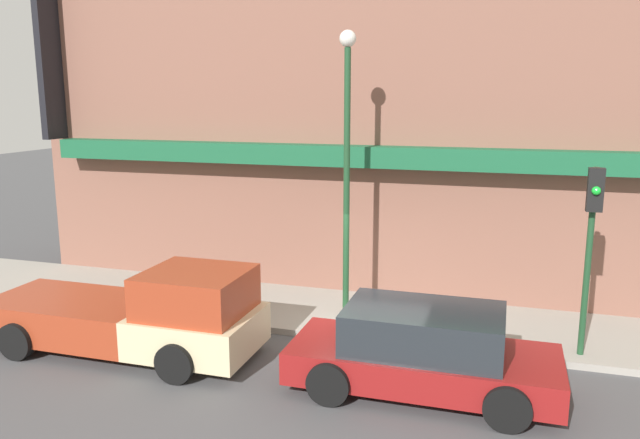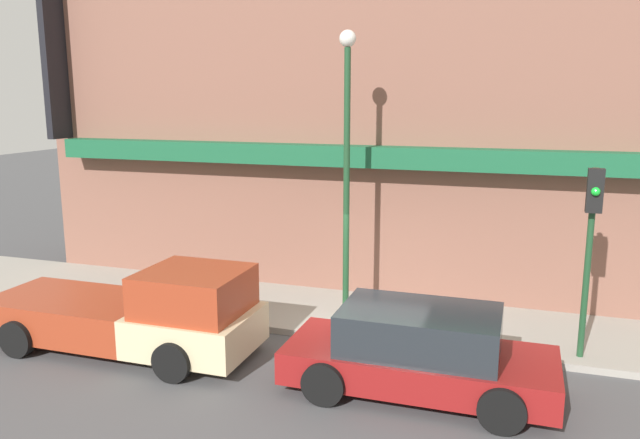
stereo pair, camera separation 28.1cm
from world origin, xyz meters
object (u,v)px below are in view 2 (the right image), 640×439
Objects in this scene: street_lamp at (347,146)px; traffic_light at (591,230)px; pickup_truck at (139,314)px; parked_car at (419,352)px; fire_hydrant at (400,314)px.

traffic_light is at bearing -10.13° from street_lamp.
pickup_truck is 5.61m from parked_car.
pickup_truck is at bearing 178.60° from parked_car.
traffic_light is at bearing 35.65° from parked_car.
fire_hydrant is at bearing 106.35° from parked_car.
street_lamp is (3.45, 2.96, 3.21)m from pickup_truck.
parked_car is 3.95m from traffic_light.
traffic_light is at bearing 15.59° from pickup_truck.
street_lamp reaches higher than traffic_light.
street_lamp is at bearing 124.67° from parked_car.
pickup_truck reaches higher than parked_car.
street_lamp is at bearing 42.26° from pickup_truck.
parked_car reaches higher than fire_hydrant.
traffic_light is at bearing -7.14° from fire_hydrant.
street_lamp is at bearing 162.25° from fire_hydrant.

